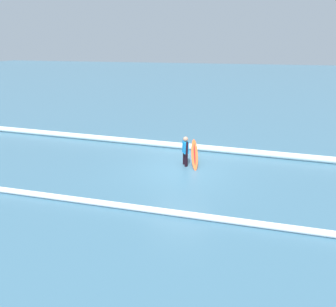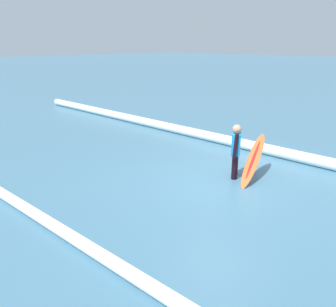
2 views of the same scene
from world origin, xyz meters
name	(u,v)px [view 1 (image 1 of 2)]	position (x,y,z in m)	size (l,w,h in m)	color
ground_plane	(180,170)	(0.00, 0.00, 0.00)	(172.00, 172.00, 0.00)	teal
surfer	(185,150)	(-0.09, -0.59, 0.74)	(0.35, 0.53, 1.33)	black
surfboard	(195,154)	(-0.46, -0.81, 0.48)	(0.72, 1.57, 0.99)	#E55926
wave_crest_foreground	(159,144)	(1.91, -2.86, 0.16)	(0.32, 0.32, 22.24)	white
wave_crest_midground	(240,222)	(-2.90, 3.79, 0.11)	(0.21, 0.21, 21.97)	white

